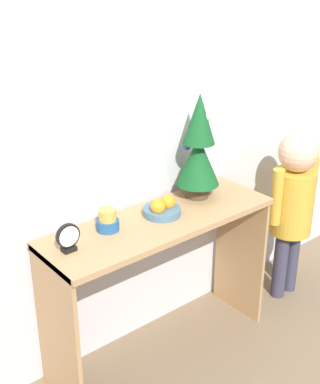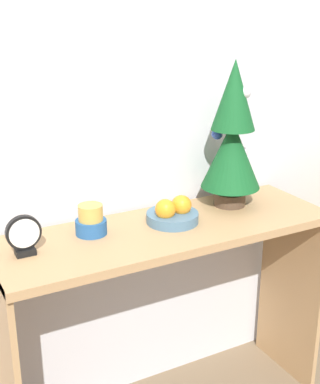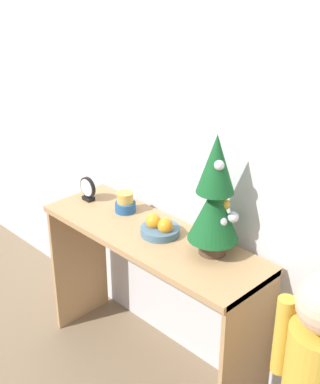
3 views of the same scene
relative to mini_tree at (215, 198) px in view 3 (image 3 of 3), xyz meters
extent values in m
plane|color=#7A664C|center=(-0.31, -0.27, -1.05)|extent=(12.00, 12.00, 0.00)
cube|color=silver|center=(-0.31, 0.17, 0.20)|extent=(7.00, 0.05, 2.50)
cube|color=tan|center=(-0.31, -0.08, -0.28)|extent=(1.19, 0.39, 0.03)
cube|color=tan|center=(-0.90, -0.08, -0.66)|extent=(0.02, 0.36, 0.79)
cube|color=tan|center=(0.28, -0.08, -0.66)|extent=(0.02, 0.36, 0.79)
cylinder|color=#4C3828|center=(0.00, 0.00, -0.24)|extent=(0.12, 0.12, 0.05)
cylinder|color=brown|center=(0.00, 0.00, -0.20)|extent=(0.02, 0.02, 0.04)
cone|color=#145123|center=(0.00, 0.00, -0.07)|extent=(0.22, 0.22, 0.25)
cone|color=#145123|center=(0.00, 0.00, 0.15)|extent=(0.16, 0.16, 0.25)
sphere|color=silver|center=(0.07, 0.04, -0.08)|extent=(0.05, 0.05, 0.05)
sphere|color=#2D4CA8|center=(-0.03, 0.06, 0.00)|extent=(0.04, 0.04, 0.04)
sphere|color=silver|center=(0.03, -0.02, 0.16)|extent=(0.04, 0.04, 0.04)
sphere|color=gold|center=(0.02, 0.04, -0.04)|extent=(0.05, 0.05, 0.05)
sphere|color=silver|center=(0.05, -0.01, -0.09)|extent=(0.04, 0.04, 0.04)
cylinder|color=#476B84|center=(-0.28, -0.05, -0.25)|extent=(0.18, 0.18, 0.04)
sphere|color=orange|center=(-0.24, -0.05, -0.21)|extent=(0.07, 0.07, 0.07)
sphere|color=orange|center=(-0.31, -0.06, -0.21)|extent=(0.07, 0.07, 0.07)
cylinder|color=#235189|center=(-0.56, -0.01, -0.24)|extent=(0.10, 0.10, 0.05)
cylinder|color=gold|center=(-0.56, -0.01, -0.19)|extent=(0.08, 0.08, 0.05)
cube|color=black|center=(-0.80, -0.06, -0.26)|extent=(0.06, 0.04, 0.02)
cylinder|color=black|center=(-0.80, -0.06, -0.19)|extent=(0.11, 0.02, 0.11)
cylinder|color=white|center=(-0.80, -0.07, -0.19)|extent=(0.09, 0.00, 0.09)
cylinder|color=gold|center=(0.63, -0.15, -0.43)|extent=(0.24, 0.24, 0.39)
cylinder|color=gold|center=(0.47, -0.15, -0.35)|extent=(0.07, 0.07, 0.33)
camera|label=1|loc=(-1.74, -1.83, 0.90)|focal=50.00mm
camera|label=2|loc=(-1.13, -1.56, 0.46)|focal=50.00mm
camera|label=3|loc=(1.26, -1.57, 0.96)|focal=50.00mm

